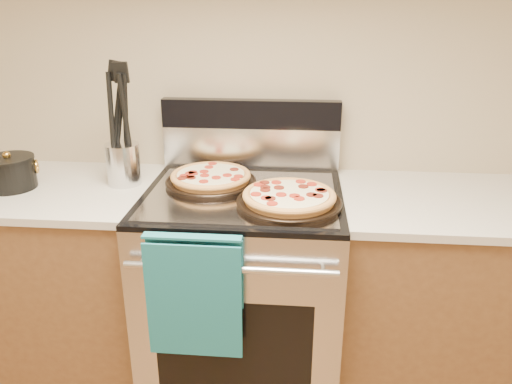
# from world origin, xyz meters

# --- Properties ---
(wall_back) EXTENTS (4.00, 0.00, 4.00)m
(wall_back) POSITION_xyz_m (0.00, 2.00, 1.35)
(wall_back) COLOR tan
(wall_back) RESTS_ON ground
(range_body) EXTENTS (0.76, 0.68, 0.90)m
(range_body) POSITION_xyz_m (0.00, 1.65, 0.45)
(range_body) COLOR #B7B7BC
(range_body) RESTS_ON ground
(oven_window) EXTENTS (0.56, 0.01, 0.40)m
(oven_window) POSITION_xyz_m (0.00, 1.31, 0.45)
(oven_window) COLOR black
(oven_window) RESTS_ON range_body
(cooktop) EXTENTS (0.76, 0.68, 0.02)m
(cooktop) POSITION_xyz_m (0.00, 1.65, 0.91)
(cooktop) COLOR black
(cooktop) RESTS_ON range_body
(backsplash_lower) EXTENTS (0.76, 0.06, 0.18)m
(backsplash_lower) POSITION_xyz_m (0.00, 1.96, 1.01)
(backsplash_lower) COLOR silver
(backsplash_lower) RESTS_ON cooktop
(backsplash_upper) EXTENTS (0.76, 0.06, 0.12)m
(backsplash_upper) POSITION_xyz_m (0.00, 1.96, 1.16)
(backsplash_upper) COLOR black
(backsplash_upper) RESTS_ON backsplash_lower
(oven_handle) EXTENTS (0.70, 0.03, 0.03)m
(oven_handle) POSITION_xyz_m (0.00, 1.27, 0.80)
(oven_handle) COLOR silver
(oven_handle) RESTS_ON range_body
(dish_towel) EXTENTS (0.32, 0.05, 0.42)m
(dish_towel) POSITION_xyz_m (-0.12, 1.27, 0.70)
(dish_towel) COLOR #176373
(dish_towel) RESTS_ON oven_handle
(foil_sheet) EXTENTS (0.70, 0.55, 0.01)m
(foil_sheet) POSITION_xyz_m (0.00, 1.62, 0.92)
(foil_sheet) COLOR gray
(foil_sheet) RESTS_ON cooktop
(cabinet_left) EXTENTS (1.00, 0.62, 0.88)m
(cabinet_left) POSITION_xyz_m (-0.88, 1.68, 0.44)
(cabinet_left) COLOR brown
(cabinet_left) RESTS_ON ground
(countertop_left) EXTENTS (1.02, 0.64, 0.03)m
(countertop_left) POSITION_xyz_m (-0.88, 1.68, 0.90)
(countertop_left) COLOR #BAB3A7
(countertop_left) RESTS_ON cabinet_left
(cabinet_right) EXTENTS (1.00, 0.62, 0.88)m
(cabinet_right) POSITION_xyz_m (0.88, 1.68, 0.44)
(cabinet_right) COLOR brown
(cabinet_right) RESTS_ON ground
(countertop_right) EXTENTS (1.02, 0.64, 0.03)m
(countertop_right) POSITION_xyz_m (0.88, 1.68, 0.90)
(countertop_right) COLOR #BAB3A7
(countertop_right) RESTS_ON cabinet_right
(pepperoni_pizza_back) EXTENTS (0.42, 0.42, 0.05)m
(pepperoni_pizza_back) POSITION_xyz_m (-0.14, 1.72, 0.95)
(pepperoni_pizza_back) COLOR #C67F3C
(pepperoni_pizza_back) RESTS_ON foil_sheet
(pepperoni_pizza_front) EXTENTS (0.49, 0.49, 0.05)m
(pepperoni_pizza_front) POSITION_xyz_m (0.18, 1.53, 0.95)
(pepperoni_pizza_front) COLOR #C67F3C
(pepperoni_pizza_front) RESTS_ON foil_sheet
(utensil_crock) EXTENTS (0.15, 0.15, 0.17)m
(utensil_crock) POSITION_xyz_m (-0.49, 1.74, 0.99)
(utensil_crock) COLOR silver
(utensil_crock) RESTS_ON countertop_left
(saucepan) EXTENTS (0.25, 0.25, 0.12)m
(saucepan) POSITION_xyz_m (-0.93, 1.65, 0.97)
(saucepan) COLOR black
(saucepan) RESTS_ON countertop_left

